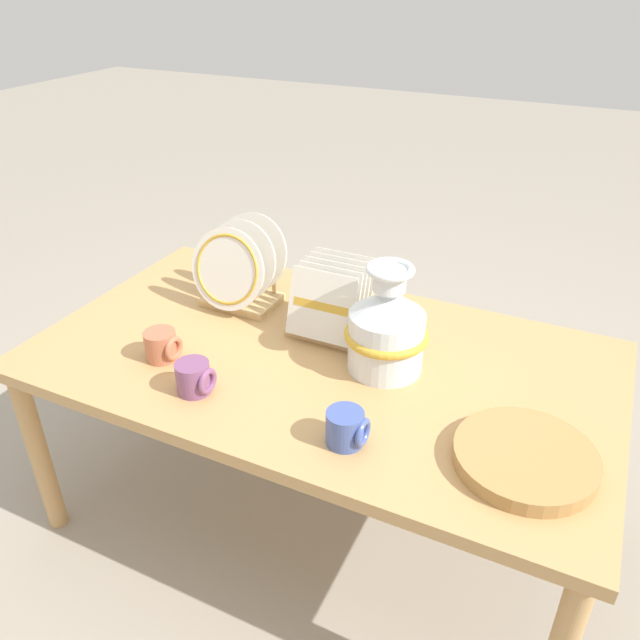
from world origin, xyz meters
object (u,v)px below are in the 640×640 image
at_px(ceramic_vase, 387,327).
at_px(mug_terracotta_glaze, 162,346).
at_px(mug_plum_glaze, 195,378).
at_px(dish_rack_round_plates, 238,275).
at_px(mug_cobalt_glaze, 347,428).
at_px(dish_rack_square_plates, 331,308).
at_px(wicker_charger_stack, 525,458).

distance_m(ceramic_vase, mug_terracotta_glaze, 0.60).
bearing_deg(mug_plum_glaze, dish_rack_round_plates, 107.90).
bearing_deg(mug_cobalt_glaze, dish_rack_square_plates, 118.84).
bearing_deg(dish_rack_round_plates, mug_plum_glaze, -72.10).
height_order(dish_rack_round_plates, dish_rack_square_plates, dish_rack_round_plates).
distance_m(ceramic_vase, dish_rack_square_plates, 0.23).
bearing_deg(mug_terracotta_glaze, ceramic_vase, 21.65).
bearing_deg(mug_terracotta_glaze, dish_rack_square_plates, 42.76).
bearing_deg(wicker_charger_stack, mug_terracotta_glaze, -179.64).
bearing_deg(ceramic_vase, mug_terracotta_glaze, -158.35).
bearing_deg(ceramic_vase, mug_plum_glaze, -141.95).
height_order(ceramic_vase, mug_cobalt_glaze, ceramic_vase).
bearing_deg(ceramic_vase, mug_cobalt_glaze, -84.97).
xyz_separation_m(ceramic_vase, mug_plum_glaze, (-0.39, -0.30, -0.08)).
bearing_deg(dish_rack_round_plates, ceramic_vase, -13.85).
bearing_deg(mug_plum_glaze, dish_rack_square_plates, 65.62).
relative_size(ceramic_vase, mug_terracotta_glaze, 3.16).
bearing_deg(dish_rack_square_plates, ceramic_vase, -27.14).
bearing_deg(wicker_charger_stack, dish_rack_round_plates, 159.66).
height_order(ceramic_vase, mug_terracotta_glaze, ceramic_vase).
relative_size(wicker_charger_stack, mug_terracotta_glaze, 3.26).
height_order(dish_rack_square_plates, mug_plum_glaze, dish_rack_square_plates).
distance_m(wicker_charger_stack, mug_plum_glaze, 0.79).
height_order(dish_rack_square_plates, wicker_charger_stack, dish_rack_square_plates).
xyz_separation_m(wicker_charger_stack, mug_plum_glaze, (-0.79, -0.09, 0.02)).
height_order(mug_cobalt_glaze, mug_plum_glaze, same).
distance_m(dish_rack_round_plates, mug_cobalt_glaze, 0.71).
distance_m(dish_rack_square_plates, mug_cobalt_glaze, 0.48).
xyz_separation_m(dish_rack_square_plates, mug_plum_glaze, (-0.18, -0.41, -0.04)).
relative_size(dish_rack_round_plates, mug_terracotta_glaze, 2.82).
distance_m(dish_rack_round_plates, mug_plum_glaze, 0.46).
relative_size(mug_cobalt_glaze, mug_terracotta_glaze, 1.00).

